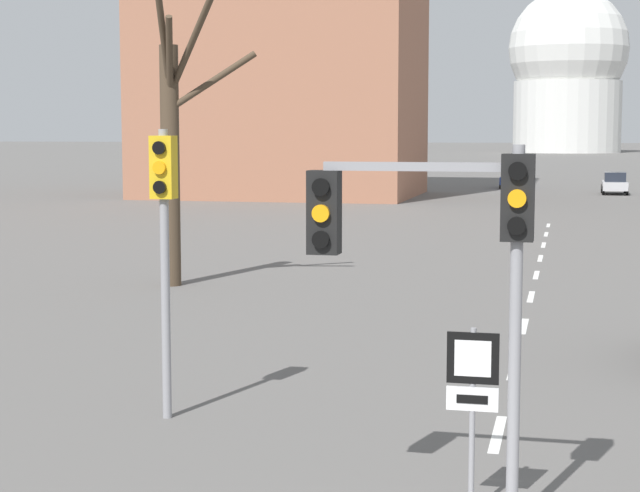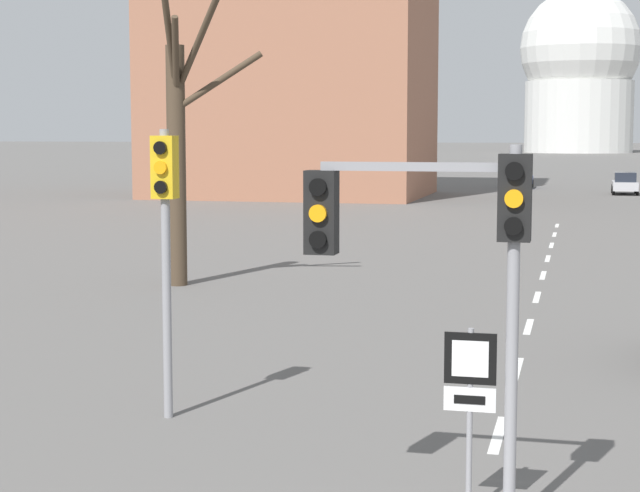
{
  "view_description": "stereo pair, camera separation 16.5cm",
  "coord_description": "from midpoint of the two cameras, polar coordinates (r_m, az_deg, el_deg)",
  "views": [
    {
      "loc": [
        0.95,
        -8.64,
        4.46
      ],
      "look_at": [
        -2.47,
        5.98,
        2.84
      ],
      "focal_mm": 60.0,
      "sensor_mm": 36.0,
      "label": 1
    },
    {
      "loc": [
        1.11,
        -8.6,
        4.46
      ],
      "look_at": [
        -2.47,
        5.98,
        2.84
      ],
      "focal_mm": 60.0,
      "sensor_mm": 36.0,
      "label": 2
    }
  ],
  "objects": [
    {
      "name": "sedan_near_right",
      "position": [
        78.51,
        16.01,
        3.24
      ],
      "size": [
        1.78,
        4.08,
        1.57
      ],
      "color": "#B7B7BC",
      "rests_on": "ground_plane"
    },
    {
      "name": "traffic_signal_centre_tall",
      "position": [
        12.01,
        6.9,
        0.4
      ],
      "size": [
        2.54,
        0.34,
        4.32
      ],
      "color": "gray",
      "rests_on": "ground_plane"
    },
    {
      "name": "lane_stripe_8",
      "position": [
        47.31,
        12.5,
        0.61
      ],
      "size": [
        0.16,
        2.0,
        0.01
      ],
      "primitive_type": "cube",
      "color": "silver",
      "rests_on": "ground_plane"
    },
    {
      "name": "lane_stripe_1",
      "position": [
        16.24,
        9.78,
        -9.87
      ],
      "size": [
        0.16,
        2.0,
        0.01
      ],
      "primitive_type": "cube",
      "color": "silver",
      "rests_on": "ground_plane"
    },
    {
      "name": "capitol_dome",
      "position": [
        228.53,
        13.7,
        9.08
      ],
      "size": [
        24.38,
        24.38,
        34.44
      ],
      "color": "silver",
      "rests_on": "ground_plane"
    },
    {
      "name": "traffic_signal_near_left",
      "position": [
        16.55,
        -7.97,
        1.54
      ],
      "size": [
        0.36,
        0.34,
        4.49
      ],
      "color": "gray",
      "rests_on": "ground_plane"
    },
    {
      "name": "lane_stripe_7",
      "position": [
        42.83,
        12.35,
        0.04
      ],
      "size": [
        0.16,
        2.0,
        0.01
      ],
      "primitive_type": "cube",
      "color": "silver",
      "rests_on": "ground_plane"
    },
    {
      "name": "bare_tree_left_near",
      "position": [
        30.89,
        -7.36,
        5.25
      ],
      "size": [
        2.67,
        2.67,
        8.45
      ],
      "color": "#473828",
      "rests_on": "ground_plane"
    },
    {
      "name": "sedan_mid_centre",
      "position": [
        85.07,
        10.76,
        3.56
      ],
      "size": [
        1.71,
        3.97,
        1.49
      ],
      "color": "navy",
      "rests_on": "ground_plane"
    },
    {
      "name": "lane_stripe_9",
      "position": [
        51.79,
        12.62,
        1.07
      ],
      "size": [
        0.16,
        2.0,
        0.01
      ],
      "primitive_type": "cube",
      "color": "silver",
      "rests_on": "ground_plane"
    },
    {
      "name": "lane_stripe_2",
      "position": [
        20.6,
        10.68,
        -6.45
      ],
      "size": [
        0.16,
        2.0,
        0.01
      ],
      "primitive_type": "cube",
      "color": "silver",
      "rests_on": "ground_plane"
    },
    {
      "name": "lane_stripe_3",
      "position": [
        25.01,
        11.25,
        -4.23
      ],
      "size": [
        0.16,
        2.0,
        0.01
      ],
      "primitive_type": "cube",
      "color": "silver",
      "rests_on": "ground_plane"
    },
    {
      "name": "lane_stripe_4",
      "position": [
        29.44,
        11.65,
        -2.68
      ],
      "size": [
        0.16,
        2.0,
        0.01
      ],
      "primitive_type": "cube",
      "color": "silver",
      "rests_on": "ground_plane"
    },
    {
      "name": "route_sign_post",
      "position": [
        12.55,
        8.38,
        -7.6
      ],
      "size": [
        0.6,
        0.08,
        2.21
      ],
      "color": "gray",
      "rests_on": "ground_plane"
    },
    {
      "name": "lane_stripe_6",
      "position": [
        38.36,
        12.17,
        -0.65
      ],
      "size": [
        0.16,
        2.0,
        0.01
      ],
      "primitive_type": "cube",
      "color": "silver",
      "rests_on": "ground_plane"
    },
    {
      "name": "lane_stripe_5",
      "position": [
        33.9,
        11.95,
        -1.53
      ],
      "size": [
        0.16,
        2.0,
        0.01
      ],
      "primitive_type": "cube",
      "color": "silver",
      "rests_on": "ground_plane"
    }
  ]
}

